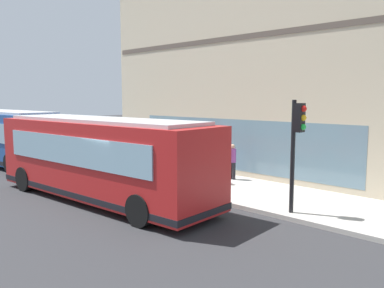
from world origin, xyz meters
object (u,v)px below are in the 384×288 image
Objects in this scene: fire_hydrant at (225,176)px; newspaper_vending_box at (197,168)px; traffic_light_near_corner at (297,135)px; pedestrian_near_building_entrance at (102,143)px; pedestrian_near_hydrant at (232,159)px; city_bus_nearside at (100,159)px; city_bus_far_down_street at (3,137)px.

newspaper_vending_box is at bearing 84.30° from fire_hydrant.
traffic_light_near_corner reaches higher than newspaper_vending_box.
traffic_light_near_corner is at bearing -98.06° from pedestrian_near_building_entrance.
pedestrian_near_building_entrance is at bearing 95.09° from pedestrian_near_hydrant.
newspaper_vending_box is (-0.02, -7.79, -0.51)m from pedestrian_near_building_entrance.
pedestrian_near_hydrant is at bearing 59.35° from traffic_light_near_corner.
fire_hydrant is (4.81, -2.06, -1.04)m from city_bus_nearside.
city_bus_far_down_street is 17.71m from traffic_light_near_corner.
city_bus_nearside is at bearing -93.84° from city_bus_far_down_street.
traffic_light_near_corner is 5.10m from fire_hydrant.
city_bus_far_down_street is at bearing 107.02° from fire_hydrant.
city_bus_far_down_street is 12.25m from newspaper_vending_box.
city_bus_nearside reaches higher than pedestrian_near_hydrant.
city_bus_nearside is 11.22m from city_bus_far_down_street.
city_bus_far_down_street reaches higher than newspaper_vending_box.
fire_hydrant is at bearing 67.60° from traffic_light_near_corner.
traffic_light_near_corner is 5.69m from pedestrian_near_hydrant.
pedestrian_near_hydrant is at bearing -15.75° from city_bus_nearside.
traffic_light_near_corner is at bearing -64.34° from city_bus_nearside.
traffic_light_near_corner is at bearing -82.54° from city_bus_far_down_street.
traffic_light_near_corner reaches higher than fire_hydrant.
traffic_light_near_corner is at bearing -107.72° from newspaper_vending_box.
city_bus_nearside is at bearing -123.64° from pedestrian_near_building_entrance.
fire_hydrant is 9.61m from pedestrian_near_building_entrance.
city_bus_far_down_street is 11.25× the size of newspaper_vending_box.
city_bus_nearside is at bearing 156.80° from fire_hydrant.
traffic_light_near_corner is at bearing -112.40° from fire_hydrant.
newspaper_vending_box is (1.94, 6.08, -2.06)m from traffic_light_near_corner.
pedestrian_near_building_entrance reaches higher than pedestrian_near_hydrant.
city_bus_nearside is at bearing 177.03° from newspaper_vending_box.
traffic_light_near_corner is (2.29, -17.53, 1.11)m from city_bus_far_down_street.
city_bus_nearside is 6.08m from pedestrian_near_hydrant.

